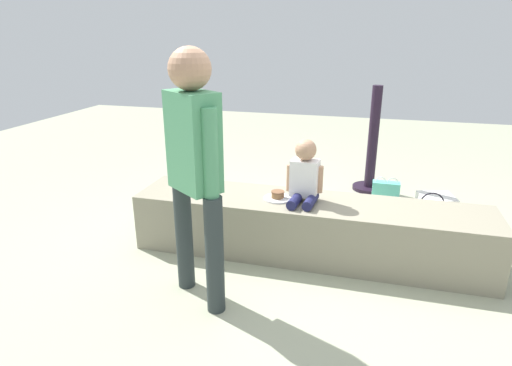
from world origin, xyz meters
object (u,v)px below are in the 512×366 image
(cake_plate, at_px, (278,196))
(handbag_black_leather, at_px, (431,214))
(gift_bag, at_px, (385,198))
(party_cup_red, at_px, (325,223))
(child_seated, at_px, (305,175))
(cake_box_white, at_px, (437,200))
(water_bottle_far_side, at_px, (295,190))
(adult_standing, at_px, (194,158))
(water_bottle_near_gift, at_px, (343,210))

(cake_plate, relative_size, handbag_black_leather, 0.66)
(gift_bag, xyz_separation_m, party_cup_red, (-0.52, -0.47, -0.12))
(child_seated, xyz_separation_m, cake_box_white, (1.17, 1.37, -0.62))
(cake_plate, relative_size, cake_box_white, 0.68)
(gift_bag, xyz_separation_m, cake_box_white, (0.53, 0.38, -0.12))
(handbag_black_leather, bearing_deg, water_bottle_far_side, 163.90)
(adult_standing, xyz_separation_m, cake_box_white, (1.73, 2.15, -0.93))
(child_seated, bearing_deg, cake_plate, -175.88)
(child_seated, height_order, cake_box_white, child_seated)
(water_bottle_far_side, distance_m, cake_box_white, 1.46)
(cake_plate, bearing_deg, water_bottle_far_side, 93.09)
(child_seated, height_order, water_bottle_near_gift, child_seated)
(party_cup_red, height_order, cake_box_white, cake_box_white)
(gift_bag, height_order, party_cup_red, gift_bag)
(cake_plate, xyz_separation_m, gift_bag, (0.85, 1.01, -0.31))
(child_seated, distance_m, handbag_black_leather, 1.42)
(water_bottle_far_side, bearing_deg, cake_plate, -86.91)
(gift_bag, distance_m, water_bottle_far_side, 0.93)
(water_bottle_near_gift, distance_m, water_bottle_far_side, 0.68)
(handbag_black_leather, bearing_deg, adult_standing, -135.78)
(cake_box_white, xyz_separation_m, handbag_black_leather, (-0.13, -0.58, 0.07))
(adult_standing, xyz_separation_m, handbag_black_leather, (1.61, 1.56, -0.85))
(handbag_black_leather, bearing_deg, gift_bag, 152.87)
(gift_bag, relative_size, party_cup_red, 4.03)
(child_seated, distance_m, gift_bag, 1.29)
(adult_standing, bearing_deg, party_cup_red, 62.08)
(cake_plate, distance_m, handbag_black_leather, 1.53)
(cake_box_white, bearing_deg, water_bottle_far_side, -171.94)
(adult_standing, distance_m, handbag_black_leather, 2.40)
(child_seated, distance_m, cake_plate, 0.28)
(adult_standing, height_order, gift_bag, adult_standing)
(handbag_black_leather, bearing_deg, water_bottle_near_gift, -177.25)
(child_seated, distance_m, water_bottle_near_gift, 0.98)
(water_bottle_far_side, xyz_separation_m, party_cup_red, (0.40, -0.64, -0.05))
(water_bottle_near_gift, bearing_deg, party_cup_red, -121.01)
(party_cup_red, relative_size, handbag_black_leather, 0.28)
(party_cup_red, bearing_deg, child_seated, -103.86)
(gift_bag, bearing_deg, water_bottle_far_side, 169.23)
(party_cup_red, distance_m, cake_box_white, 1.34)
(water_bottle_far_side, relative_size, handbag_black_leather, 0.63)
(water_bottle_far_side, bearing_deg, gift_bag, -10.77)
(child_seated, xyz_separation_m, cake_plate, (-0.20, -0.01, -0.19))
(cake_plate, bearing_deg, party_cup_red, 58.48)
(cake_plate, bearing_deg, child_seated, 4.12)
(water_bottle_far_side, bearing_deg, child_seated, -77.16)
(cake_plate, distance_m, cake_box_white, 2.00)
(adult_standing, height_order, water_bottle_far_side, adult_standing)
(cake_box_white, distance_m, handbag_black_leather, 0.60)
(cake_box_white, bearing_deg, adult_standing, -128.94)
(adult_standing, height_order, party_cup_red, adult_standing)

